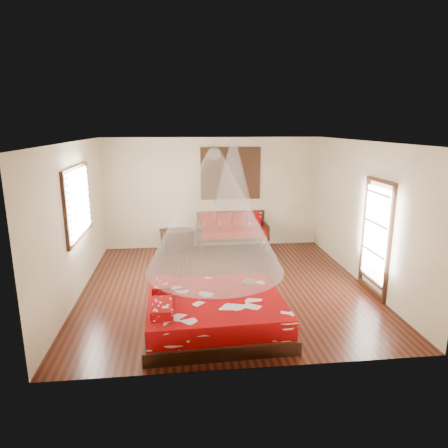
{
  "coord_description": "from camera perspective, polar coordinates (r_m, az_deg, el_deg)",
  "views": [
    {
      "loc": [
        -0.84,
        -7.29,
        3.09
      ],
      "look_at": [
        0.03,
        0.47,
        1.15
      ],
      "focal_mm": 32.0,
      "sensor_mm": 36.0,
      "label": 1
    }
  ],
  "objects": [
    {
      "name": "wine_tray",
      "position": [
        6.81,
        3.62,
        -7.94
      ],
      "size": [
        0.25,
        0.25,
        0.2
      ],
      "rotation": [
        0.0,
        0.0,
        0.11
      ],
      "color": "brown",
      "rests_on": "bed"
    },
    {
      "name": "bed",
      "position": [
        6.38,
        -1.46,
        -12.49
      ],
      "size": [
        2.23,
        2.03,
        0.64
      ],
      "rotation": [
        0.0,
        0.0,
        0.04
      ],
      "color": "black",
      "rests_on": "floor"
    },
    {
      "name": "shutter_panel",
      "position": [
        10.16,
        0.95,
        7.23
      ],
      "size": [
        1.52,
        0.06,
        1.32
      ],
      "color": "black",
      "rests_on": "wall_back"
    },
    {
      "name": "daybed",
      "position": [
        10.09,
        1.16,
        -0.8
      ],
      "size": [
        1.76,
        0.78,
        0.94
      ],
      "color": "black",
      "rests_on": "floor"
    },
    {
      "name": "window_left",
      "position": [
        7.84,
        -20.1,
        2.89
      ],
      "size": [
        0.1,
        1.74,
        1.34
      ],
      "color": "black",
      "rests_on": "wall_left"
    },
    {
      "name": "glazed_door",
      "position": [
        7.84,
        20.85,
        -1.93
      ],
      "size": [
        0.08,
        1.02,
        2.16
      ],
      "color": "black",
      "rests_on": "floor"
    },
    {
      "name": "room",
      "position": [
        7.53,
        0.17,
        0.98
      ],
      "size": [
        5.54,
        5.54,
        2.84
      ],
      "color": "black",
      "rests_on": "ground"
    },
    {
      "name": "mosquito_net_main",
      "position": [
        5.84,
        -1.36,
        1.69
      ],
      "size": [
        2.09,
        2.09,
        1.8
      ],
      "primitive_type": "cone",
      "color": "white",
      "rests_on": "ceiling"
    },
    {
      "name": "storage_chest",
      "position": [
        10.14,
        -6.74,
        -2.3
      ],
      "size": [
        0.88,
        0.72,
        0.53
      ],
      "rotation": [
        0.0,
        0.0,
        0.23
      ],
      "color": "black",
      "rests_on": "floor"
    },
    {
      "name": "mosquito_net_daybed",
      "position": [
        9.69,
        1.31,
        7.49
      ],
      "size": [
        0.9,
        0.9,
        1.5
      ],
      "primitive_type": "cone",
      "color": "white",
      "rests_on": "ceiling"
    }
  ]
}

